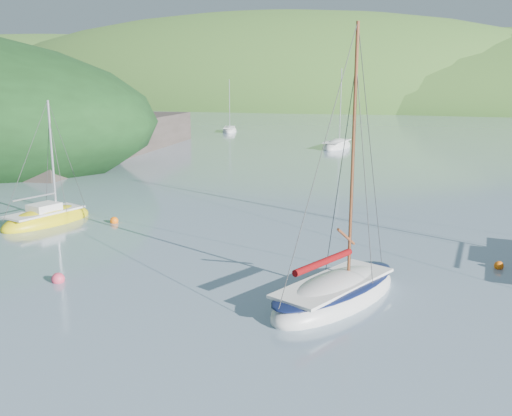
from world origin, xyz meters
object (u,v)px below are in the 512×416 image
(daysailer_white, at_px, (336,294))
(distant_sloop_a, at_px, (337,147))
(distant_sloop_c, at_px, (230,131))
(sailboat_yellow, at_px, (47,220))

(daysailer_white, height_order, distant_sloop_a, daysailer_white)
(distant_sloop_c, bearing_deg, daysailer_white, -83.97)
(distant_sloop_a, distance_m, distant_sloop_c, 24.71)
(daysailer_white, relative_size, sailboat_yellow, 1.42)
(distant_sloop_a, relative_size, distant_sloop_c, 1.15)
(distant_sloop_a, height_order, distant_sloop_c, distant_sloop_a)
(sailboat_yellow, distance_m, distant_sloop_a, 40.57)
(daysailer_white, relative_size, distant_sloop_c, 1.21)
(daysailer_white, relative_size, distant_sloop_a, 1.05)
(daysailer_white, xyz_separation_m, distant_sloop_c, (-30.77, 59.83, -0.07))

